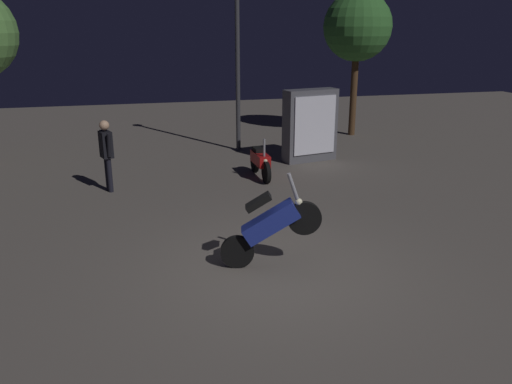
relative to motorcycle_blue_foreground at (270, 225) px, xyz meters
The scene contains 7 objects.
ground_plane 0.80m from the motorcycle_blue_foreground, 64.05° to the right, with size 40.00×40.00×0.00m, color #605951.
motorcycle_blue_foreground is the anchor object (origin of this frame).
motorcycle_red_parked_left 5.34m from the motorcycle_blue_foreground, 77.48° to the left, with size 0.33×1.66×1.11m.
person_rider_beside 5.62m from the motorcycle_blue_foreground, 118.72° to the left, with size 0.34×0.66×1.73m.
streetlamp_near 8.98m from the motorcycle_blue_foreground, 81.57° to the left, with size 0.36×0.36×5.74m.
tree_left_bg 11.80m from the motorcycle_blue_foreground, 59.43° to the left, with size 2.37×2.37×4.99m.
kiosk_billboard 7.26m from the motorcycle_blue_foreground, 65.39° to the left, with size 1.67×0.83×2.10m.
Camera 1 is at (-2.22, -7.28, 3.85)m, focal length 36.16 mm.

